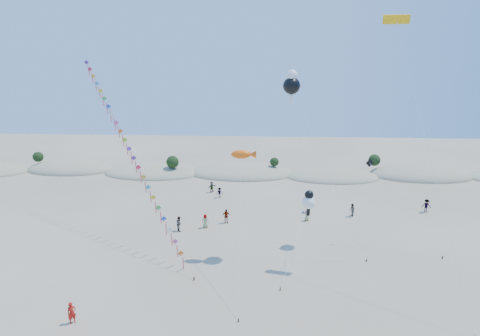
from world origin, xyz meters
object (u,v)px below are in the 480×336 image
Objects in this scene: kite_train at (128,146)px; flyer_foreground at (72,313)px; parafoil_kite at (398,24)px; fish_kite at (244,155)px.

kite_train is 11.18× the size of flyer_foreground.
parafoil_kite is 13.30× the size of flyer_foreground.
fish_kite is 6.72× the size of flyer_foreground.
parafoil_kite reaches higher than flyer_foreground.
fish_kite is 18.86m from parafoil_kite.
kite_train is at bearing 160.58° from fish_kite.
flyer_foreground is at bearing -88.58° from kite_train.
kite_train is 19.83m from flyer_foreground.
flyer_foreground is at bearing -136.17° from fish_kite.
parafoil_kite is at bearing -16.03° from flyer_foreground.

